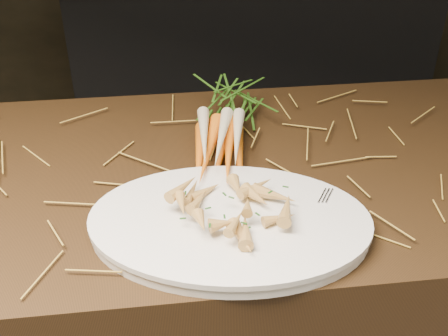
{
  "coord_description": "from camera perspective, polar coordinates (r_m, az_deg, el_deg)",
  "views": [
    {
      "loc": [
        -0.19,
        -0.62,
        1.5
      ],
      "look_at": [
        -0.09,
        0.2,
        0.96
      ],
      "focal_mm": 45.0,
      "sensor_mm": 36.0,
      "label": 1
    }
  ],
  "objects": [
    {
      "name": "back_counter",
      "position": [
        3.05,
        2.7,
        12.2
      ],
      "size": [
        1.82,
        0.62,
        0.84
      ],
      "color": "black",
      "rests_on": "ground"
    },
    {
      "name": "roasted_veg_heap",
      "position": [
        0.92,
        0.58,
        -4.05
      ],
      "size": [
        0.25,
        0.2,
        0.05
      ],
      "primitive_type": null,
      "rotation": [
        0.0,
        0.0,
        -0.17
      ],
      "color": "#A17135",
      "rests_on": "serving_platter"
    },
    {
      "name": "main_counter",
      "position": [
        1.42,
        3.22,
        -15.14
      ],
      "size": [
        2.4,
        0.7,
        0.9
      ],
      "primitive_type": "cube",
      "color": "black",
      "rests_on": "ground"
    },
    {
      "name": "serving_platter",
      "position": [
        0.94,
        0.57,
        -5.91
      ],
      "size": [
        0.51,
        0.38,
        0.02
      ],
      "primitive_type": null,
      "rotation": [
        0.0,
        0.0,
        -0.17
      ],
      "color": "white",
      "rests_on": "main_counter"
    },
    {
      "name": "serving_fork",
      "position": [
        0.93,
        10.86,
        -6.17
      ],
      "size": [
        0.11,
        0.16,
        0.0
      ],
      "primitive_type": "cube",
      "rotation": [
        0.0,
        0.0,
        -0.55
      ],
      "color": "silver",
      "rests_on": "serving_platter"
    },
    {
      "name": "straw_bedding",
      "position": [
        1.12,
        3.94,
        0.76
      ],
      "size": [
        1.4,
        0.6,
        0.02
      ],
      "primitive_type": null,
      "color": "olive",
      "rests_on": "main_counter"
    },
    {
      "name": "root_veg_bunch",
      "position": [
        1.2,
        -0.0,
        5.14
      ],
      "size": [
        0.2,
        0.46,
        0.08
      ],
      "rotation": [
        0.0,
        0.0,
        -0.2
      ],
      "color": "#D65B14",
      "rests_on": "main_counter"
    }
  ]
}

